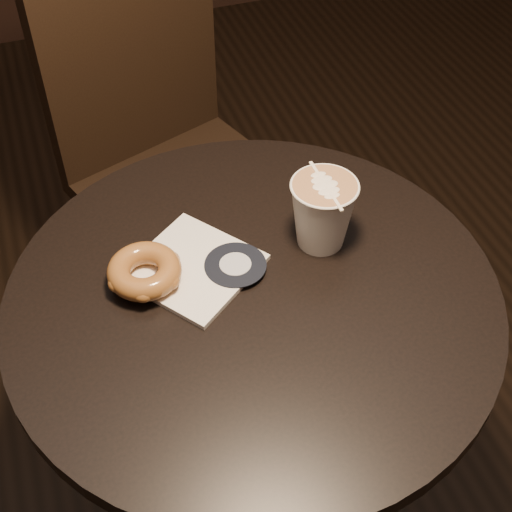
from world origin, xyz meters
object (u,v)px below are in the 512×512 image
cafe_table (253,372)px  pastry_bag (193,267)px  latte_cup (322,214)px  chair (161,130)px  doughnut (144,271)px

cafe_table → pastry_bag: (-0.07, 0.07, 0.20)m
cafe_table → latte_cup: latte_cup is taller
chair → latte_cup: (0.11, -0.59, 0.22)m
chair → pastry_bag: (-0.08, -0.58, 0.17)m
latte_cup → doughnut: bearing=179.3°
cafe_table → latte_cup: 0.29m
latte_cup → cafe_table: bearing=-154.7°
chair → cafe_table: bearing=-110.9°
chair → latte_cup: bearing=-98.6°
doughnut → chair: bearing=75.4°
cafe_table → latte_cup: size_ratio=6.86×
doughnut → cafe_table: bearing=-24.7°
cafe_table → latte_cup: bearing=25.3°
chair → doughnut: size_ratio=9.90×
chair → pastry_bag: 0.61m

